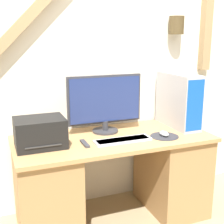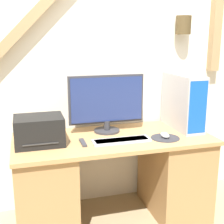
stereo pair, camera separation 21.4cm
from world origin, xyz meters
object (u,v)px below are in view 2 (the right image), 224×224
(monitor, at_px, (107,102))
(mouse, at_px, (165,135))
(printer, at_px, (39,131))
(remote_control, at_px, (83,143))
(keyboard, at_px, (121,140))
(computer_tower, at_px, (183,102))

(monitor, xyz_separation_m, mouse, (0.38, -0.28, -0.22))
(mouse, distance_m, printer, 0.94)
(mouse, relative_size, remote_control, 0.63)
(keyboard, xyz_separation_m, computer_tower, (0.60, 0.20, 0.22))
(monitor, height_order, remote_control, monitor)
(mouse, xyz_separation_m, computer_tower, (0.25, 0.21, 0.21))
(keyboard, xyz_separation_m, remote_control, (-0.28, 0.04, -0.00))
(remote_control, bearing_deg, mouse, -4.09)
(monitor, bearing_deg, remote_control, -135.68)
(keyboard, relative_size, mouse, 4.36)
(keyboard, bearing_deg, printer, 168.75)
(monitor, bearing_deg, printer, -163.70)
(keyboard, relative_size, computer_tower, 0.91)
(monitor, bearing_deg, keyboard, -82.20)
(computer_tower, distance_m, printer, 1.19)
(computer_tower, bearing_deg, printer, -175.91)
(computer_tower, xyz_separation_m, printer, (-1.18, -0.08, -0.13))
(keyboard, relative_size, remote_control, 2.75)
(mouse, relative_size, computer_tower, 0.21)
(keyboard, bearing_deg, mouse, -1.24)
(remote_control, bearing_deg, keyboard, -7.58)
(computer_tower, bearing_deg, keyboard, -161.57)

